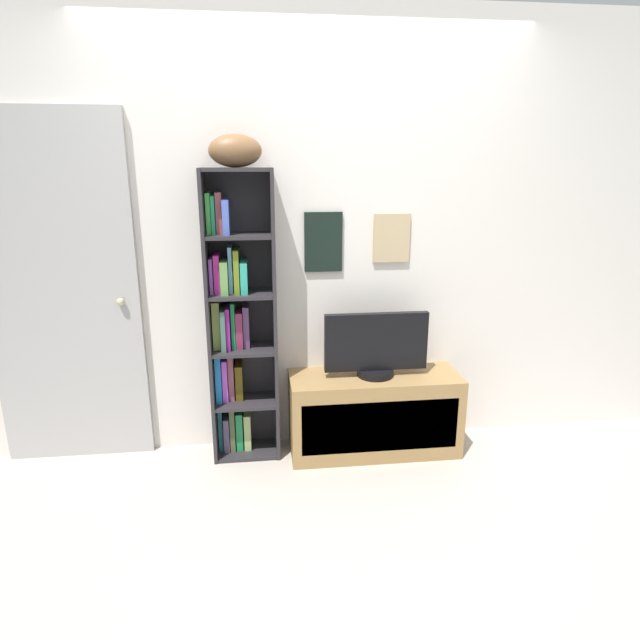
{
  "coord_description": "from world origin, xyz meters",
  "views": [
    {
      "loc": [
        -0.34,
        -2.08,
        1.74
      ],
      "look_at": [
        0.01,
        0.85,
        0.88
      ],
      "focal_mm": 30.38,
      "sensor_mm": 36.0,
      "label": 1
    }
  ],
  "objects_px": {
    "tv_stand": "(374,413)",
    "door": "(63,295)",
    "bookshelf": "(236,326)",
    "football": "(235,151)",
    "television": "(376,346)"
  },
  "relations": [
    {
      "from": "television",
      "to": "bookshelf",
      "type": "bearing_deg",
      "value": 173.65
    },
    {
      "from": "football",
      "to": "bookshelf",
      "type": "bearing_deg",
      "value": 142.33
    },
    {
      "from": "football",
      "to": "television",
      "type": "bearing_deg",
      "value": -4.54
    },
    {
      "from": "football",
      "to": "television",
      "type": "xyz_separation_m",
      "value": [
        0.79,
        -0.06,
        -1.11
      ]
    },
    {
      "from": "football",
      "to": "tv_stand",
      "type": "height_order",
      "value": "football"
    },
    {
      "from": "tv_stand",
      "to": "door",
      "type": "bearing_deg",
      "value": 174.71
    },
    {
      "from": "bookshelf",
      "to": "door",
      "type": "xyz_separation_m",
      "value": [
        -0.97,
        0.07,
        0.2
      ]
    },
    {
      "from": "tv_stand",
      "to": "football",
      "type": "bearing_deg",
      "value": 175.37
    },
    {
      "from": "tv_stand",
      "to": "door",
      "type": "xyz_separation_m",
      "value": [
        -1.8,
        0.17,
        0.77
      ]
    },
    {
      "from": "bookshelf",
      "to": "tv_stand",
      "type": "distance_m",
      "value": 1.01
    },
    {
      "from": "bookshelf",
      "to": "football",
      "type": "height_order",
      "value": "football"
    },
    {
      "from": "football",
      "to": "door",
      "type": "xyz_separation_m",
      "value": [
        -1.01,
        0.1,
        -0.79
      ]
    },
    {
      "from": "bookshelf",
      "to": "tv_stand",
      "type": "xyz_separation_m",
      "value": [
        0.82,
        -0.09,
        -0.57
      ]
    },
    {
      "from": "television",
      "to": "door",
      "type": "height_order",
      "value": "door"
    },
    {
      "from": "door",
      "to": "tv_stand",
      "type": "bearing_deg",
      "value": -5.29
    }
  ]
}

